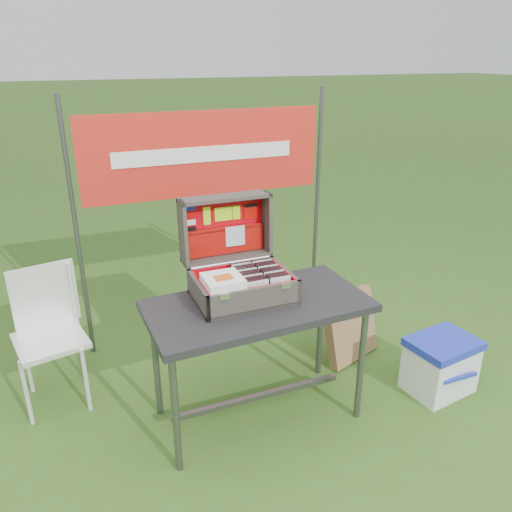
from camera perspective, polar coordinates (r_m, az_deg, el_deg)
name	(u,v)px	position (r m, az deg, el deg)	size (l,w,h in m)	color
ground	(270,420)	(2.94, 1.64, -18.22)	(80.00, 80.00, 0.00)	#386A22
table	(258,361)	(2.77, 0.22, -11.90)	(1.14, 0.57, 0.71)	black
table_top	(258,306)	(2.59, 0.23, -5.72)	(1.14, 0.57, 0.04)	black
table_leg_fl	(176,413)	(2.49, -9.18, -17.34)	(0.04, 0.04, 0.67)	#59595B
table_leg_fr	(361,366)	(2.82, 11.91, -12.17)	(0.04, 0.04, 0.67)	#59595B
table_leg_bl	(156,362)	(2.84, -11.37, -11.83)	(0.04, 0.04, 0.67)	#59595B
table_leg_br	(320,326)	(3.14, 7.36, -7.99)	(0.04, 0.04, 0.67)	#59595B
table_brace	(258,397)	(2.91, 0.21, -15.78)	(0.99, 0.03, 0.03)	#59595B
suitcase	(238,251)	(2.58, -2.03, 0.56)	(0.50, 0.52, 0.49)	#655B50
suitcase_base_bottom	(243,297)	(2.62, -1.50, -4.65)	(0.50, 0.36, 0.02)	#655B50
suitcase_base_wall_front	(255,301)	(2.46, -0.12, -5.11)	(0.50, 0.02, 0.13)	#655B50
suitcase_base_wall_back	(232,274)	(2.74, -2.77, -2.11)	(0.50, 0.02, 0.13)	#655B50
suitcase_base_wall_left	(198,295)	(2.53, -6.62, -4.40)	(0.02, 0.36, 0.13)	#655B50
suitcase_base_wall_right	(285,279)	(2.68, 3.29, -2.68)	(0.02, 0.36, 0.13)	#655B50
suitcase_liner_floor	(243,294)	(2.62, -1.51, -4.40)	(0.46, 0.32, 0.01)	red
suitcase_latch_left	(224,297)	(2.37, -3.64, -4.65)	(0.05, 0.01, 0.03)	silver
suitcase_latch_right	(286,286)	(2.48, 3.41, -3.39)	(0.05, 0.01, 0.03)	silver
suitcase_hinge	(231,262)	(2.72, -2.86, -0.74)	(0.02, 0.02, 0.45)	silver
suitcase_lid_back	(223,225)	(2.78, -3.83, 3.53)	(0.50, 0.36, 0.02)	#655B50
suitcase_lid_rim_far	(225,198)	(2.68, -3.58, 6.67)	(0.50, 0.02, 0.13)	#655B50
suitcase_lid_rim_near	(227,257)	(2.78, -3.33, -0.11)	(0.50, 0.02, 0.13)	#655B50
suitcase_lid_rim_left	(183,234)	(2.66, -8.34, 2.56)	(0.02, 0.36, 0.13)	#655B50
suitcase_lid_rim_right	(266,223)	(2.81, 1.20, 3.83)	(0.02, 0.36, 0.13)	#655B50
suitcase_lid_liner	(223,226)	(2.77, -3.75, 3.46)	(0.46, 0.31, 0.01)	red
suitcase_liner_wall_front	(254,298)	(2.46, -0.23, -4.78)	(0.46, 0.01, 0.11)	red
suitcase_liner_wall_back	(233,274)	(2.73, -2.68, -2.02)	(0.46, 0.01, 0.11)	red
suitcase_liner_wall_left	(201,292)	(2.53, -6.35, -4.15)	(0.01, 0.32, 0.11)	red
suitcase_liner_wall_right	(282,278)	(2.67, 3.04, -2.54)	(0.01, 0.32, 0.11)	red
suitcase_lid_pocket	(225,241)	(2.77, -3.56, 1.73)	(0.44, 0.14, 0.03)	#A30F0A
suitcase_pocket_edge	(225,229)	(2.75, -3.57, 3.11)	(0.43, 0.02, 0.02)	#A30F0A
suitcase_pocket_cd	(235,236)	(2.76, -2.41, 2.30)	(0.11, 0.11, 0.01)	silver
lid_sticker_cc_a	(190,208)	(2.68, -7.53, 5.47)	(0.05, 0.03, 0.00)	#1933B2
lid_sticker_cc_b	(191,215)	(2.69, -7.48, 4.65)	(0.05, 0.03, 0.00)	#C20A04
lid_sticker_cc_c	(191,222)	(2.70, -7.43, 3.83)	(0.05, 0.03, 0.00)	white
lid_sticker_cc_d	(192,230)	(2.71, -7.38, 3.02)	(0.05, 0.03, 0.00)	black
lid_card_neon_tall	(207,216)	(2.71, -5.64, 4.57)	(0.04, 0.10, 0.00)	#B2FB15
lid_card_neon_main	(223,214)	(2.74, -3.76, 4.81)	(0.10, 0.08, 0.00)	#B2FB15
lid_card_neon_small	(236,212)	(2.76, -2.27, 4.99)	(0.04, 0.08, 0.00)	#B2FB15
lid_sticker_band	(251,211)	(2.79, -0.54, 5.20)	(0.09, 0.09, 0.00)	#C20A04
lid_sticker_band_bar	(251,205)	(2.79, -0.55, 5.80)	(0.08, 0.02, 0.00)	black
cd_left_0	(258,293)	(2.49, 0.25, -4.19)	(0.11, 0.01, 0.13)	silver
cd_left_1	(257,291)	(2.50, 0.08, -4.01)	(0.11, 0.01, 0.13)	black
cd_left_2	(255,289)	(2.52, -0.09, -3.83)	(0.11, 0.01, 0.13)	black
cd_left_3	(254,288)	(2.53, -0.26, -3.65)	(0.11, 0.01, 0.13)	black
cd_left_4	(252,286)	(2.55, -0.42, -3.47)	(0.11, 0.01, 0.13)	silver
cd_left_5	(251,285)	(2.57, -0.59, -3.29)	(0.11, 0.01, 0.13)	black
cd_left_6	(250,283)	(2.58, -0.75, -3.12)	(0.11, 0.01, 0.13)	black
cd_left_7	(248,282)	(2.60, -0.91, -2.95)	(0.11, 0.01, 0.13)	black
cd_left_8	(247,280)	(2.62, -1.06, -2.78)	(0.11, 0.01, 0.13)	silver
cd_left_9	(245,279)	(2.63, -1.22, -2.61)	(0.11, 0.01, 0.13)	black
cd_left_10	(244,277)	(2.65, -1.37, -2.44)	(0.11, 0.01, 0.13)	black
cd_left_11	(243,276)	(2.67, -1.52, -2.28)	(0.11, 0.01, 0.13)	black
cd_left_12	(242,274)	(2.68, -1.67, -2.12)	(0.11, 0.01, 0.13)	silver
cd_left_13	(240,273)	(2.70, -1.81, -1.96)	(0.11, 0.01, 0.13)	black
cd_right_0	(280,289)	(2.53, 2.78, -3.73)	(0.11, 0.01, 0.13)	silver
cd_right_1	(279,287)	(2.55, 2.59, -3.55)	(0.11, 0.01, 0.13)	black
cd_right_2	(277,285)	(2.56, 2.41, -3.38)	(0.11, 0.01, 0.13)	black
cd_right_3	(275,284)	(2.58, 2.23, -3.20)	(0.11, 0.01, 0.13)	black
cd_right_4	(274,282)	(2.59, 2.05, -3.03)	(0.11, 0.01, 0.13)	silver
cd_right_5	(272,281)	(2.61, 1.88, -2.86)	(0.11, 0.01, 0.13)	black
cd_right_6	(271,279)	(2.63, 1.70, -2.69)	(0.11, 0.01, 0.13)	black
cd_right_7	(269,278)	(2.64, 1.53, -2.53)	(0.11, 0.01, 0.13)	black
cd_right_8	(268,277)	(2.66, 1.36, -2.36)	(0.11, 0.01, 0.13)	silver
cd_right_9	(266,275)	(2.68, 1.19, -2.20)	(0.11, 0.01, 0.13)	black
cd_right_10	(265,274)	(2.69, 1.03, -2.04)	(0.11, 0.01, 0.13)	black
cd_right_11	(264,272)	(2.71, 0.87, -1.88)	(0.11, 0.01, 0.13)	black
cd_right_12	(262,271)	(2.72, 0.70, -1.73)	(0.11, 0.01, 0.13)	silver
cd_right_13	(261,270)	(2.74, 0.55, -1.57)	(0.11, 0.01, 0.13)	black
songbook_0	(223,284)	(2.47, -3.79, -3.19)	(0.19, 0.19, 0.01)	white
songbook_1	(223,283)	(2.47, -3.80, -3.08)	(0.19, 0.19, 0.01)	white
songbook_2	(223,282)	(2.47, -3.80, -2.98)	(0.19, 0.19, 0.01)	white
songbook_3	(223,281)	(2.47, -3.80, -2.87)	(0.19, 0.19, 0.01)	white
songbook_4	(223,280)	(2.46, -3.80, -2.77)	(0.19, 0.19, 0.01)	white
songbook_5	(223,279)	(2.46, -3.81, -2.66)	(0.19, 0.19, 0.01)	white
songbook_6	(223,278)	(2.46, -3.81, -2.56)	(0.19, 0.19, 0.01)	white
songbook_7	(223,277)	(2.46, -3.81, -2.45)	(0.19, 0.19, 0.01)	white
songbook_graphic	(223,277)	(2.45, -3.74, -2.46)	(0.09, 0.07, 0.00)	#D85919
cooler	(440,365)	(3.25, 20.31, -11.61)	(0.39, 0.30, 0.35)	white
cooler_body	(440,368)	(3.27, 20.26, -11.95)	(0.37, 0.28, 0.30)	white
cooler_lid	(444,344)	(3.18, 20.67, -9.35)	(0.39, 0.30, 0.05)	#1F31B8
cooler_handle	(460,378)	(3.15, 22.28, -12.77)	(0.23, 0.02, 0.02)	#1F31B8
chair	(51,342)	(3.07, -22.42, -9.09)	(0.36, 0.40, 0.80)	silver
chair_seat	(50,341)	(3.07, -22.44, -8.94)	(0.36, 0.36, 0.03)	silver
chair_backrest	(44,296)	(3.13, -23.04, -4.24)	(0.36, 0.03, 0.38)	silver
chair_leg_fl	(26,393)	(3.06, -24.76, -14.05)	(0.02, 0.02, 0.41)	silver
chair_leg_fr	(86,380)	(3.04, -18.84, -13.28)	(0.02, 0.02, 0.41)	silver
chair_leg_bl	(27,363)	(3.31, -24.67, -11.03)	(0.02, 0.02, 0.41)	silver
chair_leg_br	(82,352)	(3.30, -19.28, -10.30)	(0.02, 0.02, 0.41)	silver
chair_upright_left	(15,302)	(3.15, -25.80, -4.77)	(0.02, 0.02, 0.38)	silver
chair_upright_right	(73,293)	(3.13, -20.21, -3.99)	(0.02, 0.02, 0.38)	silver
cardboard_box	(350,327)	(3.39, 10.74, -7.95)	(0.43, 0.07, 0.45)	olive
banner_post_left	(77,235)	(3.32, -19.78, 2.25)	(0.03, 0.03, 1.70)	#59595B
banner_post_right	(317,206)	(3.76, 6.95, 5.69)	(0.03, 0.03, 1.70)	#59595B
banner	(205,154)	(3.32, -5.83, 11.54)	(1.60, 0.01, 0.55)	red
banner_text	(206,154)	(3.31, -5.77, 11.51)	(1.20, 0.00, 0.10)	white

